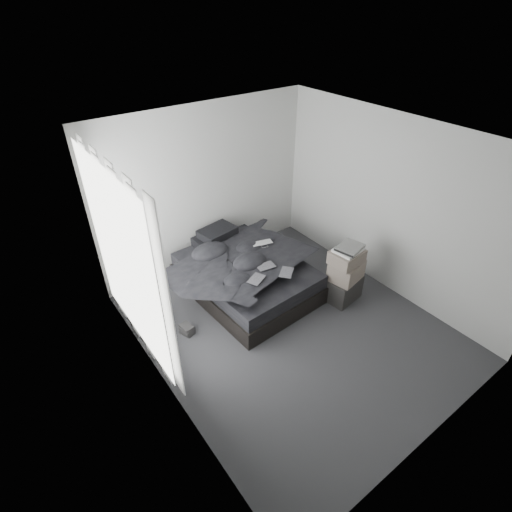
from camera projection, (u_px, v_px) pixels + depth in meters
floor at (290, 327)px, 5.53m from camera, size 3.60×4.20×0.01m
ceiling at (303, 142)px, 4.06m from camera, size 3.60×4.20×0.01m
wall_back at (206, 189)px, 6.19m from camera, size 3.60×0.01×2.60m
wall_front at (458, 357)px, 3.40m from camera, size 3.60×0.01×2.60m
wall_left at (157, 308)px, 3.91m from camera, size 0.01×4.20×2.60m
wall_right at (391, 207)px, 5.68m from camera, size 0.01×4.20×2.60m
window_left at (124, 261)px, 4.49m from camera, size 0.02×2.00×2.30m
curtain_left at (129, 265)px, 4.55m from camera, size 0.06×2.12×2.48m
bed at (247, 283)px, 6.12m from camera, size 1.61×2.07×0.27m
mattress at (246, 270)px, 5.98m from camera, size 1.55×2.01×0.21m
duvet at (248, 259)px, 5.83m from camera, size 1.56×1.78×0.23m
pillow_lower at (214, 240)px, 6.35m from camera, size 0.62×0.44×0.14m
pillow_upper at (217, 232)px, 6.30m from camera, size 0.62×0.47×0.13m
laptop at (263, 241)px, 6.01m from camera, size 0.36×0.28×0.03m
comic_a at (256, 275)px, 5.32m from camera, size 0.30×0.26×0.01m
comic_b at (266, 262)px, 5.56m from camera, size 0.27×0.20×0.01m
comic_c at (287, 267)px, 5.44m from camera, size 0.30×0.28×0.01m
side_stand at (145, 304)px, 5.32m from camera, size 0.52×0.52×0.79m
papers at (142, 280)px, 5.09m from camera, size 0.37×0.33×0.02m
floor_books at (187, 330)px, 5.39m from camera, size 0.17×0.21×0.13m
box_lower at (342, 288)px, 5.94m from camera, size 0.55×0.46×0.37m
box_mid at (346, 270)px, 5.76m from camera, size 0.53×0.46×0.28m
box_upper at (347, 257)px, 5.62m from camera, size 0.47×0.40×0.20m
art_book_white at (348, 250)px, 5.56m from camera, size 0.42×0.35×0.04m
art_book_snake at (350, 247)px, 5.53m from camera, size 0.43×0.37×0.03m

